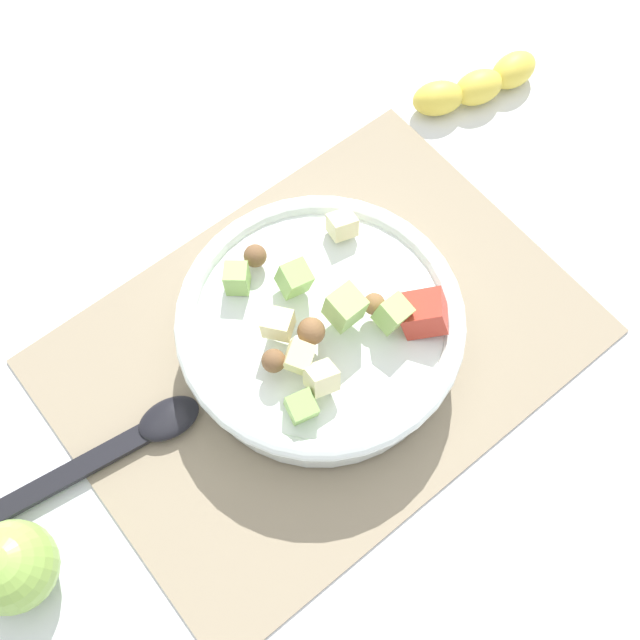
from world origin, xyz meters
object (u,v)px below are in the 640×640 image
object	(u,v)px
salad_bowl	(320,324)
banana_whole	(477,85)
serving_spoon	(119,447)
whole_apple	(12,567)

from	to	relation	value
salad_bowl	banana_whole	bearing A→B (deg)	-158.56
serving_spoon	whole_apple	world-z (taller)	whole_apple
salad_bowl	serving_spoon	bearing A→B (deg)	-8.35
salad_bowl	whole_apple	bearing A→B (deg)	1.79
salad_bowl	whole_apple	world-z (taller)	salad_bowl
whole_apple	salad_bowl	bearing A→B (deg)	-178.21
salad_bowl	whole_apple	size ratio (longest dim) A/B	2.97
whole_apple	banana_whole	distance (m)	0.64
whole_apple	banana_whole	world-z (taller)	whole_apple
salad_bowl	serving_spoon	world-z (taller)	salad_bowl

